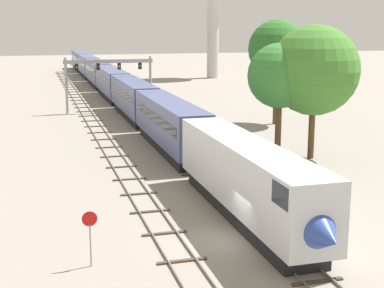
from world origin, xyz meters
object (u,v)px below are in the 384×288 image
at_px(stop_sign, 90,231).
at_px(trackside_tree_mid, 277,49).
at_px(signal_gantry, 109,72).
at_px(trackside_tree_right, 314,70).
at_px(trackside_tree_left, 280,76).
at_px(passenger_train, 111,82).

relative_size(stop_sign, trackside_tree_mid, 0.23).
distance_m(signal_gantry, stop_sign, 51.04).
xyz_separation_m(signal_gantry, stop_sign, (-7.75, -50.32, -3.66)).
bearing_deg(trackside_tree_mid, stop_sign, -126.04).
distance_m(stop_sign, trackside_tree_right, 28.63).
relative_size(signal_gantry, trackside_tree_right, 1.02).
height_order(stop_sign, trackside_tree_mid, trackside_tree_mid).
relative_size(signal_gantry, stop_sign, 4.20).
distance_m(stop_sign, trackside_tree_left, 27.05).
distance_m(trackside_tree_mid, trackside_tree_right, 17.92).
distance_m(passenger_train, trackside_tree_right, 48.66).
bearing_deg(stop_sign, trackside_tree_left, 45.39).
xyz_separation_m(passenger_train, trackside_tree_right, (11.45, -47.00, 5.28)).
bearing_deg(trackside_tree_right, trackside_tree_left, 163.21).
distance_m(signal_gantry, trackside_tree_left, 33.34).
xyz_separation_m(signal_gantry, trackside_tree_mid, (17.98, -14.96, 3.42)).
height_order(signal_gantry, stop_sign, signal_gantry).
height_order(stop_sign, trackside_tree_right, trackside_tree_right).
xyz_separation_m(stop_sign, trackside_tree_left, (18.59, 18.85, 5.52)).
height_order(signal_gantry, trackside_tree_right, trackside_tree_right).
bearing_deg(stop_sign, signal_gantry, 81.24).
relative_size(passenger_train, signal_gantry, 11.57).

